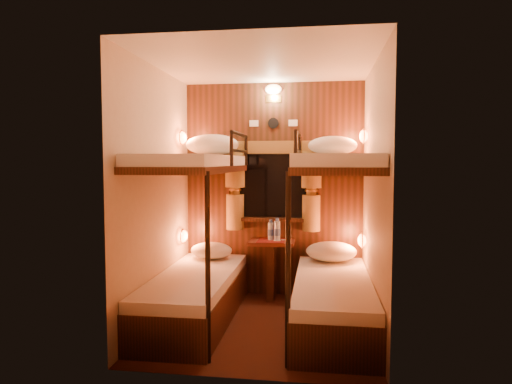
# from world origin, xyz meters

# --- Properties ---
(floor) EXTENTS (2.10, 2.10, 0.00)m
(floor) POSITION_xyz_m (0.00, 0.00, 0.00)
(floor) COLOR #38180F
(floor) RESTS_ON ground
(ceiling) EXTENTS (2.10, 2.10, 0.00)m
(ceiling) POSITION_xyz_m (0.00, 0.00, 2.40)
(ceiling) COLOR silver
(ceiling) RESTS_ON wall_back
(wall_back) EXTENTS (2.40, 0.00, 2.40)m
(wall_back) POSITION_xyz_m (0.00, 1.05, 1.20)
(wall_back) COLOR #C6B293
(wall_back) RESTS_ON floor
(wall_front) EXTENTS (2.40, 0.00, 2.40)m
(wall_front) POSITION_xyz_m (0.00, -1.05, 1.20)
(wall_front) COLOR #C6B293
(wall_front) RESTS_ON floor
(wall_left) EXTENTS (0.00, 2.40, 2.40)m
(wall_left) POSITION_xyz_m (-1.00, 0.00, 1.20)
(wall_left) COLOR #C6B293
(wall_left) RESTS_ON floor
(wall_right) EXTENTS (0.00, 2.40, 2.40)m
(wall_right) POSITION_xyz_m (1.00, 0.00, 1.20)
(wall_right) COLOR #C6B293
(wall_right) RESTS_ON floor
(back_panel) EXTENTS (2.00, 0.03, 2.40)m
(back_panel) POSITION_xyz_m (0.00, 1.04, 1.20)
(back_panel) COLOR black
(back_panel) RESTS_ON floor
(bunk_left) EXTENTS (0.72, 1.90, 1.82)m
(bunk_left) POSITION_xyz_m (-0.65, 0.07, 0.56)
(bunk_left) COLOR black
(bunk_left) RESTS_ON floor
(bunk_right) EXTENTS (0.72, 1.90, 1.82)m
(bunk_right) POSITION_xyz_m (0.65, 0.07, 0.56)
(bunk_right) COLOR black
(bunk_right) RESTS_ON floor
(window) EXTENTS (1.00, 0.12, 0.79)m
(window) POSITION_xyz_m (0.00, 1.00, 1.18)
(window) COLOR black
(window) RESTS_ON back_panel
(curtains) EXTENTS (1.10, 0.22, 1.00)m
(curtains) POSITION_xyz_m (0.00, 0.97, 1.26)
(curtains) COLOR brown
(curtains) RESTS_ON back_panel
(back_fixtures) EXTENTS (0.54, 0.09, 0.48)m
(back_fixtures) POSITION_xyz_m (0.00, 1.00, 2.25)
(back_fixtures) COLOR black
(back_fixtures) RESTS_ON back_panel
(reading_lamps) EXTENTS (2.00, 0.20, 1.25)m
(reading_lamps) POSITION_xyz_m (-0.00, 0.70, 1.24)
(reading_lamps) COLOR #F85E25
(reading_lamps) RESTS_ON wall_left
(table) EXTENTS (0.50, 0.34, 0.66)m
(table) POSITION_xyz_m (0.00, 0.85, 0.41)
(table) COLOR #551813
(table) RESTS_ON floor
(bottle_left) EXTENTS (0.07, 0.07, 0.23)m
(bottle_left) POSITION_xyz_m (-0.01, 0.87, 0.75)
(bottle_left) COLOR #99BFE5
(bottle_left) RESTS_ON table
(bottle_right) EXTENTS (0.07, 0.07, 0.25)m
(bottle_right) POSITION_xyz_m (0.06, 0.85, 0.76)
(bottle_right) COLOR #99BFE5
(bottle_right) RESTS_ON table
(sachet_a) EXTENTS (0.08, 0.06, 0.01)m
(sachet_a) POSITION_xyz_m (0.06, 0.83, 0.65)
(sachet_a) COLOR silver
(sachet_a) RESTS_ON table
(sachet_b) EXTENTS (0.08, 0.06, 0.01)m
(sachet_b) POSITION_xyz_m (0.14, 0.89, 0.65)
(sachet_b) COLOR silver
(sachet_b) RESTS_ON table
(pillow_lower_left) EXTENTS (0.46, 0.33, 0.18)m
(pillow_lower_left) POSITION_xyz_m (-0.65, 0.72, 0.55)
(pillow_lower_left) COLOR silver
(pillow_lower_left) RESTS_ON bunk_left
(pillow_lower_right) EXTENTS (0.54, 0.38, 0.21)m
(pillow_lower_right) POSITION_xyz_m (0.65, 0.76, 0.56)
(pillow_lower_right) COLOR silver
(pillow_lower_right) RESTS_ON bunk_right
(pillow_upper_left) EXTENTS (0.59, 0.42, 0.23)m
(pillow_upper_left) POSITION_xyz_m (-0.65, 0.80, 1.70)
(pillow_upper_left) COLOR silver
(pillow_upper_left) RESTS_ON bunk_left
(pillow_upper_right) EXTENTS (0.51, 0.36, 0.20)m
(pillow_upper_right) POSITION_xyz_m (0.65, 0.73, 1.69)
(pillow_upper_right) COLOR silver
(pillow_upper_right) RESTS_ON bunk_right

